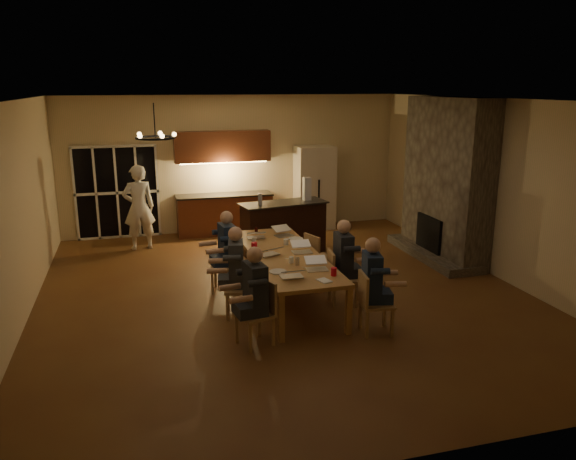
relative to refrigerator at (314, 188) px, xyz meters
The scene contains 43 objects.
floor 4.67m from the refrigerator, 114.60° to the right, with size 9.00×9.00×0.00m, color brown.
back_wall 2.03m from the refrigerator, 168.98° to the left, with size 8.00×0.04×3.20m, color beige.
left_wall 7.25m from the refrigerator, 144.97° to the right, with size 0.04×9.00×3.20m, color beige.
right_wall 4.70m from the refrigerator, 62.94° to the right, with size 0.04×9.00×3.20m, color beige.
ceiling 5.08m from the refrigerator, 114.60° to the right, with size 8.00×9.00×0.04m, color white.
french_doors 4.61m from the refrigerator, behind, with size 1.86×0.08×2.10m, color black.
fireplace 3.51m from the refrigerator, 58.61° to the right, with size 0.58×2.50×3.20m, color #635C4E.
kitchenette 2.21m from the refrigerator, behind, with size 2.24×0.68×2.40m, color #5E2E1B, non-canonical shape.
refrigerator is the anchor object (origin of this frame).
dining_table 4.76m from the refrigerator, 113.94° to the right, with size 1.10×3.34×0.75m, color #B37247.
bar_island 2.31m from the refrigerator, 124.52° to the right, with size 1.79×0.68×1.08m, color black.
chair_left_near 6.54m from the refrigerator, 115.16° to the right, with size 0.44×0.44×0.89m, color tan, non-canonical shape.
chair_left_mid 5.64m from the refrigerator, 119.79° to the right, with size 0.44×0.44×0.89m, color tan, non-canonical shape.
chair_left_far 4.73m from the refrigerator, 127.17° to the right, with size 0.44×0.44×0.89m, color tan, non-canonical shape.
chair_right_near 6.10m from the refrigerator, 99.79° to the right, with size 0.44×0.44×0.89m, color tan, non-canonical shape.
chair_right_mid 5.01m from the refrigerator, 102.82° to the right, with size 0.44×0.44×0.89m, color tan, non-canonical shape.
chair_right_far 3.95m from the refrigerator, 106.37° to the right, with size 0.44×0.44×0.89m, color tan, non-canonical shape.
person_left_near 6.51m from the refrigerator, 115.07° to the right, with size 0.60×0.60×1.38m, color #252830, non-canonical shape.
person_right_near 5.99m from the refrigerator, 100.37° to the right, with size 0.60×0.60×1.38m, color #1B2845, non-canonical shape.
person_left_mid 5.55m from the refrigerator, 120.45° to the right, with size 0.60×0.60×1.38m, color #3E4349, non-canonical shape.
person_right_mid 4.92m from the refrigerator, 102.75° to the right, with size 0.60×0.60×1.38m, color #252830, non-canonical shape.
person_left_far 4.61m from the refrigerator, 126.83° to the right, with size 0.60×0.60×1.38m, color #1B2845, non-canonical shape.
standing_person 4.22m from the refrigerator, 169.91° to the right, with size 0.66×0.43×1.82m, color white.
chandelier 6.67m from the refrigerator, 127.36° to the right, with size 0.52×0.52×0.03m, color black.
laptop_a 5.84m from the refrigerator, 111.35° to the right, with size 0.32×0.28×0.23m, color silver, non-canonical shape.
laptop_b 5.49m from the refrigerator, 107.71° to the right, with size 0.32×0.28×0.23m, color silver, non-canonical shape.
laptop_c 4.83m from the refrigerator, 116.98° to the right, with size 0.32×0.28×0.23m, color silver, non-canonical shape.
laptop_d 4.61m from the refrigerator, 110.63° to the right, with size 0.32×0.28×0.23m, color silver, non-canonical shape.
laptop_e 3.89m from the refrigerator, 123.84° to the right, with size 0.32×0.28×0.23m, color silver, non-canonical shape.
laptop_f 3.63m from the refrigerator, 116.83° to the right, with size 0.32×0.28×0.23m, color silver, non-canonical shape.
mug_front 5.19m from the refrigerator, 112.08° to the right, with size 0.07×0.07×0.10m, color silver.
mug_mid 4.20m from the refrigerator, 114.79° to the right, with size 0.09×0.09×0.10m, color silver.
mug_back 4.21m from the refrigerator, 122.62° to the right, with size 0.07×0.07×0.10m, color silver.
redcup_near 5.75m from the refrigerator, 105.33° to the right, with size 0.08×0.08×0.12m, color red.
redcup_mid 4.57m from the refrigerator, 120.86° to the right, with size 0.10×0.10×0.12m, color red.
can_silver 5.29m from the refrigerator, 110.94° to the right, with size 0.07×0.07×0.12m, color #B2B2B7.
can_cola 3.61m from the refrigerator, 125.42° to the right, with size 0.06×0.06×0.12m, color #3F0F0C.
plate_near 5.13m from the refrigerator, 107.26° to the right, with size 0.23×0.23×0.02m, color silver.
plate_left 5.65m from the refrigerator, 113.57° to the right, with size 0.26×0.26×0.02m, color silver.
plate_far 3.82m from the refrigerator, 113.12° to the right, with size 0.26×0.26×0.02m, color silver.
notepad 5.98m from the refrigerator, 106.78° to the right, with size 0.15×0.21×0.01m, color white.
bar_bottle 2.71m from the refrigerator, 131.79° to the right, with size 0.09×0.09×0.24m, color #99999E.
bar_blender 1.93m from the refrigerator, 112.99° to the right, with size 0.15×0.15×0.48m, color silver.
Camera 1 is at (-2.31, -8.62, 3.44)m, focal length 35.00 mm.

